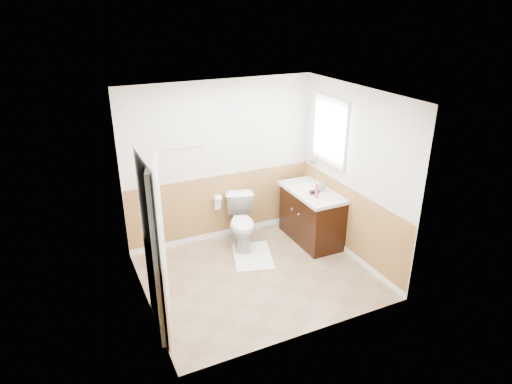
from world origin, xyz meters
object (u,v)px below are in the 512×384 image
toilet (242,223)px  soap_dispenser (322,185)px  vanity_cabinet (311,217)px  bath_mat (252,256)px  lotion_bottle (317,191)px

toilet → soap_dispenser: size_ratio=4.56×
vanity_cabinet → soap_dispenser: size_ratio=6.44×
bath_mat → soap_dispenser: (1.18, 0.02, 0.93)m
vanity_cabinet → lotion_bottle: 0.62m
bath_mat → toilet: bearing=90.0°
lotion_bottle → bath_mat: bearing=170.0°
toilet → lotion_bottle: size_ratio=3.55×
bath_mat → lotion_bottle: lotion_bottle is taller
toilet → bath_mat: (0.00, -0.38, -0.38)m
bath_mat → vanity_cabinet: size_ratio=0.73×
toilet → soap_dispenser: soap_dispenser is taller
vanity_cabinet → toilet: bearing=164.4°
toilet → lotion_bottle: (0.96, -0.55, 0.57)m
vanity_cabinet → soap_dispenser: bearing=-28.3°
lotion_bottle → toilet: bearing=150.1°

